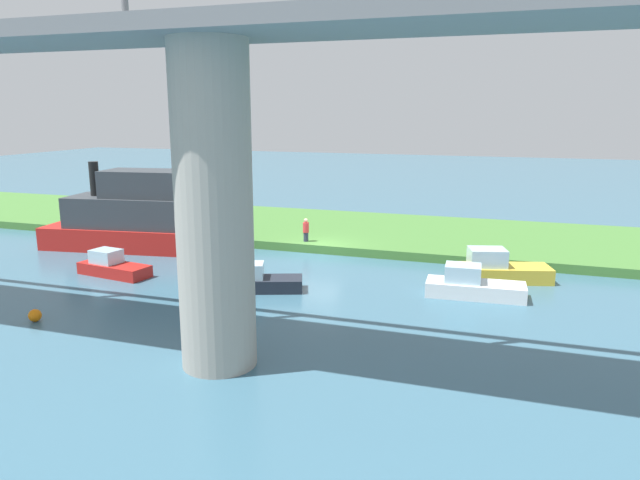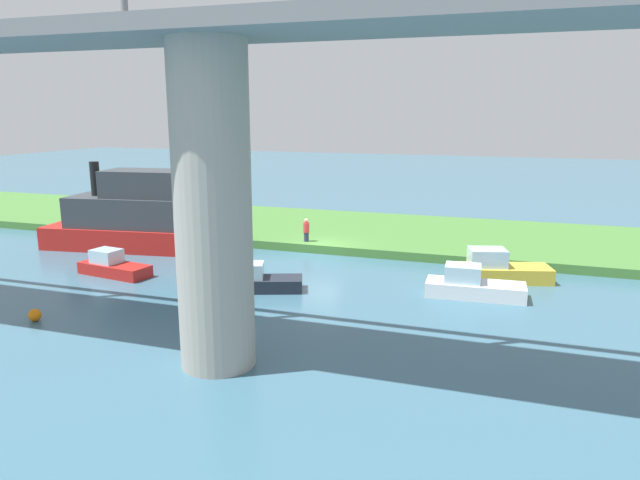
% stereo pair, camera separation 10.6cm
% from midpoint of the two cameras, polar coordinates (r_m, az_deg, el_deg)
% --- Properties ---
extents(ground_plane, '(160.00, 160.00, 0.00)m').
position_cam_midpoint_polar(ground_plane, '(34.08, -0.22, -1.36)').
color(ground_plane, '#386075').
extents(grassy_bank, '(80.00, 12.00, 0.50)m').
position_cam_midpoint_polar(grassy_bank, '(39.61, 2.58, 0.96)').
color(grassy_bank, '#427533').
rests_on(grassy_bank, ground).
extents(bridge_pylon, '(2.42, 2.42, 10.23)m').
position_cam_midpoint_polar(bridge_pylon, '(18.54, -10.41, 2.86)').
color(bridge_pylon, '#9E998E').
rests_on(bridge_pylon, ground).
extents(bridge_span, '(59.33, 4.30, 3.25)m').
position_cam_midpoint_polar(bridge_span, '(18.49, -11.10, 20.28)').
color(bridge_span, slate).
rests_on(bridge_span, bridge_pylon).
extents(person_on_bank, '(0.45, 0.45, 1.39)m').
position_cam_midpoint_polar(person_on_bank, '(34.91, -1.47, 0.99)').
color(person_on_bank, '#2D334C').
rests_on(person_on_bank, grassy_bank).
extents(mooring_post, '(0.20, 0.20, 0.88)m').
position_cam_midpoint_polar(mooring_post, '(36.22, -7.51, 0.88)').
color(mooring_post, brown).
rests_on(mooring_post, grassy_bank).
extents(motorboat_white, '(10.50, 4.75, 5.18)m').
position_cam_midpoint_polar(motorboat_white, '(36.86, -17.71, 2.15)').
color(motorboat_white, red).
rests_on(motorboat_white, ground).
extents(houseboat_blue, '(4.00, 1.92, 1.28)m').
position_cam_midpoint_polar(houseboat_blue, '(31.45, -19.60, -2.42)').
color(houseboat_blue, red).
rests_on(houseboat_blue, ground).
extents(riverboat_paddlewheel, '(4.15, 2.64, 1.30)m').
position_cam_midpoint_polar(riverboat_paddlewheel, '(27.28, -6.26, -3.95)').
color(riverboat_paddlewheel, '#1E232D').
rests_on(riverboat_paddlewheel, ground).
extents(motorboat_red, '(5.09, 2.96, 1.60)m').
position_cam_midpoint_polar(motorboat_red, '(29.90, 16.66, -2.74)').
color(motorboat_red, gold).
rests_on(motorboat_red, ground).
extents(skiff_small, '(4.39, 1.79, 1.44)m').
position_cam_midpoint_polar(skiff_small, '(27.09, 14.46, -4.30)').
color(skiff_small, white).
rests_on(skiff_small, ground).
extents(marker_buoy, '(0.50, 0.50, 0.50)m').
position_cam_midpoint_polar(marker_buoy, '(25.89, -26.06, -6.60)').
color(marker_buoy, orange).
rests_on(marker_buoy, ground).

